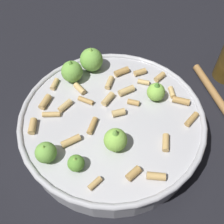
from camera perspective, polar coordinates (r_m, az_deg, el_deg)
The scene contains 2 objects.
ground_plane at distance 0.52m, azimuth 0.00°, elevation -4.53°, with size 2.40×2.40×0.00m, color black.
cooking_pan at distance 0.49m, azimuth -0.19°, elevation -2.06°, with size 0.34×0.34×0.11m.
Camera 1 is at (-0.20, -0.20, 0.43)m, focal length 41.07 mm.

